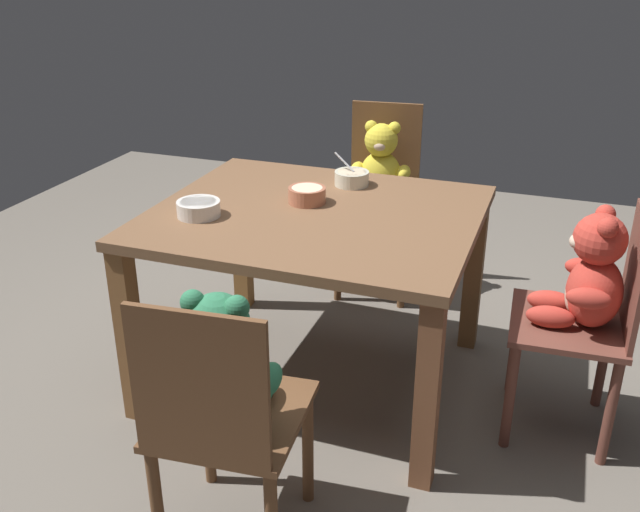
{
  "coord_description": "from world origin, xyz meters",
  "views": [
    {
      "loc": [
        0.85,
        -2.32,
        1.66
      ],
      "look_at": [
        0.0,
        0.05,
        0.52
      ],
      "focal_mm": 40.07,
      "sensor_mm": 36.0,
      "label": 1
    }
  ],
  "objects_px": {
    "porridge_bowl_white_near_left": "(199,208)",
    "teddy_chair_near_right": "(589,290)",
    "porridge_bowl_terracotta_center": "(307,195)",
    "teddy_chair_far_center": "(380,182)",
    "porridge_bowl_cream_far_center": "(352,178)",
    "dining_table": "(315,237)",
    "teddy_chair_near_front": "(223,386)"
  },
  "relations": [
    {
      "from": "porridge_bowl_white_near_left",
      "to": "teddy_chair_near_right",
      "type": "bearing_deg",
      "value": 8.15
    },
    {
      "from": "porridge_bowl_terracotta_center",
      "to": "porridge_bowl_white_near_left",
      "type": "xyz_separation_m",
      "value": [
        -0.32,
        -0.27,
        -0.0
      ]
    },
    {
      "from": "teddy_chair_far_center",
      "to": "porridge_bowl_cream_far_center",
      "type": "height_order",
      "value": "teddy_chair_far_center"
    },
    {
      "from": "dining_table",
      "to": "teddy_chair_far_center",
      "type": "height_order",
      "value": "teddy_chair_far_center"
    },
    {
      "from": "teddy_chair_far_center",
      "to": "porridge_bowl_white_near_left",
      "type": "bearing_deg",
      "value": -25.04
    },
    {
      "from": "teddy_chair_far_center",
      "to": "teddy_chair_near_right",
      "type": "relative_size",
      "value": 1.08
    },
    {
      "from": "teddy_chair_near_front",
      "to": "porridge_bowl_terracotta_center",
      "type": "distance_m",
      "value": 1.02
    },
    {
      "from": "porridge_bowl_cream_far_center",
      "to": "porridge_bowl_white_near_left",
      "type": "bearing_deg",
      "value": -128.66
    },
    {
      "from": "teddy_chair_near_right",
      "to": "porridge_bowl_cream_far_center",
      "type": "distance_m",
      "value": 1.02
    },
    {
      "from": "teddy_chair_near_right",
      "to": "porridge_bowl_white_near_left",
      "type": "xyz_separation_m",
      "value": [
        -1.36,
        -0.2,
        0.19
      ]
    },
    {
      "from": "dining_table",
      "to": "porridge_bowl_white_near_left",
      "type": "distance_m",
      "value": 0.45
    },
    {
      "from": "teddy_chair_near_front",
      "to": "teddy_chair_near_right",
      "type": "distance_m",
      "value": 1.29
    },
    {
      "from": "teddy_chair_near_front",
      "to": "porridge_bowl_white_near_left",
      "type": "distance_m",
      "value": 0.87
    },
    {
      "from": "teddy_chair_far_center",
      "to": "porridge_bowl_terracotta_center",
      "type": "bearing_deg",
      "value": -10.13
    },
    {
      "from": "porridge_bowl_cream_far_center",
      "to": "teddy_chair_near_front",
      "type": "bearing_deg",
      "value": -88.36
    },
    {
      "from": "dining_table",
      "to": "teddy_chair_near_right",
      "type": "distance_m",
      "value": 0.98
    },
    {
      "from": "dining_table",
      "to": "teddy_chair_near_front",
      "type": "relative_size",
      "value": 1.38
    },
    {
      "from": "porridge_bowl_terracotta_center",
      "to": "porridge_bowl_cream_far_center",
      "type": "xyz_separation_m",
      "value": [
        0.1,
        0.26,
        -0.0
      ]
    },
    {
      "from": "dining_table",
      "to": "teddy_chair_far_center",
      "type": "xyz_separation_m",
      "value": [
        0.0,
        0.9,
        -0.07
      ]
    },
    {
      "from": "teddy_chair_near_front",
      "to": "teddy_chair_near_right",
      "type": "xyz_separation_m",
      "value": [
        0.91,
        0.92,
        0.0
      ]
    },
    {
      "from": "porridge_bowl_white_near_left",
      "to": "porridge_bowl_cream_far_center",
      "type": "relative_size",
      "value": 1.07
    },
    {
      "from": "dining_table",
      "to": "porridge_bowl_terracotta_center",
      "type": "relative_size",
      "value": 8.29
    },
    {
      "from": "teddy_chair_near_right",
      "to": "porridge_bowl_terracotta_center",
      "type": "height_order",
      "value": "teddy_chair_near_right"
    },
    {
      "from": "teddy_chair_far_center",
      "to": "porridge_bowl_cream_far_center",
      "type": "relative_size",
      "value": 6.19
    },
    {
      "from": "dining_table",
      "to": "teddy_chair_near_right",
      "type": "height_order",
      "value": "teddy_chair_near_right"
    },
    {
      "from": "teddy_chair_far_center",
      "to": "teddy_chair_near_right",
      "type": "distance_m",
      "value": 1.32
    },
    {
      "from": "dining_table",
      "to": "teddy_chair_near_front",
      "type": "height_order",
      "value": "teddy_chair_near_front"
    },
    {
      "from": "teddy_chair_near_front",
      "to": "porridge_bowl_white_near_left",
      "type": "bearing_deg",
      "value": 26.98
    },
    {
      "from": "porridge_bowl_terracotta_center",
      "to": "teddy_chair_near_right",
      "type": "bearing_deg",
      "value": -3.83
    },
    {
      "from": "teddy_chair_far_center",
      "to": "teddy_chair_near_front",
      "type": "distance_m",
      "value": 1.81
    },
    {
      "from": "dining_table",
      "to": "teddy_chair_near_right",
      "type": "relative_size",
      "value": 1.4
    },
    {
      "from": "porridge_bowl_white_near_left",
      "to": "porridge_bowl_cream_far_center",
      "type": "xyz_separation_m",
      "value": [
        0.42,
        0.52,
        0.0
      ]
    }
  ]
}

